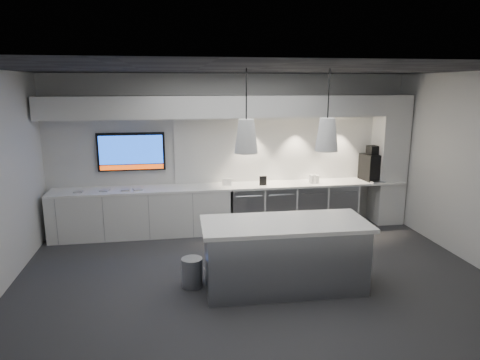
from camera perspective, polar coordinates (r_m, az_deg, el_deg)
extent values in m
plane|color=#313134|center=(6.50, 2.03, -12.91)|extent=(7.00, 7.00, 0.00)
plane|color=black|center=(5.86, 2.27, 14.57)|extent=(7.00, 7.00, 0.00)
plane|color=silver|center=(8.43, -1.24, 3.77)|extent=(7.00, 0.00, 7.00)
plane|color=silver|center=(3.69, 9.95, -8.26)|extent=(7.00, 0.00, 7.00)
plane|color=silver|center=(7.52, 29.30, 1.04)|extent=(0.00, 7.00, 7.00)
cube|color=white|center=(8.23, -0.90, -0.85)|extent=(6.80, 0.65, 0.04)
cube|color=white|center=(8.29, -12.98, -4.31)|extent=(3.30, 0.63, 0.86)
cube|color=#94979C|center=(8.39, 0.80, -3.80)|extent=(0.60, 0.61, 0.85)
cube|color=#94979C|center=(8.52, 4.99, -3.59)|extent=(0.60, 0.61, 0.85)
cube|color=#94979C|center=(8.69, 9.02, -3.37)|extent=(0.60, 0.61, 0.85)
cube|color=#94979C|center=(8.91, 12.88, -3.15)|extent=(0.60, 0.61, 0.85)
cube|color=white|center=(8.65, 6.69, 4.25)|extent=(4.60, 0.03, 1.30)
cube|color=white|center=(8.04, -0.96, 9.79)|extent=(6.90, 0.60, 0.40)
cube|color=white|center=(9.19, 19.23, 2.54)|extent=(0.55, 0.55, 2.60)
cube|color=black|center=(8.32, -14.29, 3.68)|extent=(1.25, 0.06, 0.72)
cube|color=#133EB2|center=(8.28, -14.32, 3.91)|extent=(1.17, 0.00, 0.54)
cube|color=#D7410C|center=(8.33, -14.20, 1.67)|extent=(1.17, 0.00, 0.09)
cube|color=#94979C|center=(6.07, 5.92, -10.16)|extent=(2.19, 0.92, 0.91)
cube|color=white|center=(5.90, 6.03, -5.82)|extent=(2.31, 1.03, 0.05)
cylinder|color=#94979C|center=(6.21, -6.40, -12.14)|extent=(0.31, 0.31, 0.42)
cube|color=black|center=(9.06, 17.21, 1.66)|extent=(0.43, 0.48, 0.53)
cube|color=black|center=(9.00, 17.35, 3.85)|extent=(0.24, 0.24, 0.17)
cube|color=#94979C|center=(8.90, 17.77, -0.19)|extent=(0.31, 0.23, 0.03)
cube|color=black|center=(8.22, 3.08, -0.10)|extent=(0.14, 0.02, 0.18)
cube|color=white|center=(8.15, -1.76, -0.33)|extent=(0.18, 0.04, 0.14)
cube|color=#ADADAD|center=(8.23, -20.72, -1.46)|extent=(0.16, 0.16, 0.02)
cube|color=#ADADAD|center=(8.16, -17.60, -1.34)|extent=(0.19, 0.19, 0.02)
cube|color=#ADADAD|center=(8.10, -15.02, -1.27)|extent=(0.17, 0.17, 0.02)
cube|color=#ADADAD|center=(8.08, -13.47, -1.22)|extent=(0.20, 0.20, 0.02)
cone|color=white|center=(5.51, 0.84, 5.85)|extent=(0.31, 0.31, 0.44)
cylinder|color=black|center=(5.48, 0.85, 11.77)|extent=(0.02, 0.02, 0.70)
cone|color=white|center=(5.80, 11.51, 5.94)|extent=(0.31, 0.31, 0.44)
cylinder|color=black|center=(5.77, 11.76, 11.56)|extent=(0.02, 0.02, 0.70)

